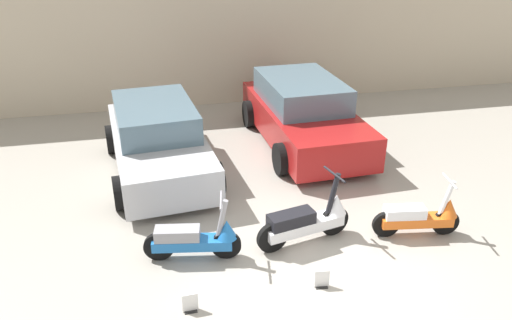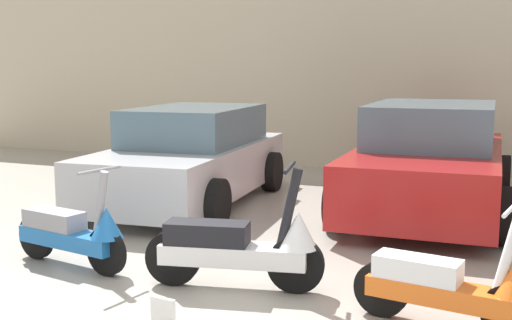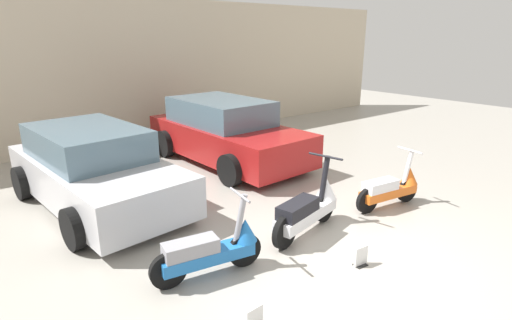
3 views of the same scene
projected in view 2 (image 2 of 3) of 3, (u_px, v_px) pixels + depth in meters
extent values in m
cube|color=beige|center=(391.00, 67.00, 11.24)|extent=(19.60, 0.12, 3.70)
cylinder|color=black|center=(106.00, 252.00, 5.76)|extent=(0.44, 0.15, 0.43)
cylinder|color=black|center=(36.00, 237.00, 6.27)|extent=(0.44, 0.15, 0.43)
cube|color=#1E66B2|center=(70.00, 238.00, 6.00)|extent=(1.16, 0.45, 0.15)
cube|color=gray|center=(54.00, 219.00, 6.09)|extent=(0.66, 0.36, 0.17)
cylinder|color=gray|center=(101.00, 204.00, 5.72)|extent=(0.21, 0.11, 0.61)
cylinder|color=gray|center=(99.00, 170.00, 5.68)|extent=(0.11, 0.50, 0.03)
cone|color=#1E66B2|center=(107.00, 223.00, 5.71)|extent=(0.33, 0.33, 0.28)
cylinder|color=black|center=(296.00, 265.00, 5.31)|extent=(0.48, 0.19, 0.48)
cylinder|color=black|center=(173.00, 258.00, 5.50)|extent=(0.48, 0.19, 0.48)
cube|color=silver|center=(233.00, 255.00, 5.39)|extent=(1.28, 0.56, 0.17)
cube|color=black|center=(207.00, 233.00, 5.41)|extent=(0.74, 0.43, 0.19)
cylinder|color=black|center=(289.00, 208.00, 5.25)|extent=(0.23, 0.13, 0.68)
cylinder|color=black|center=(290.00, 167.00, 5.20)|extent=(0.15, 0.55, 0.03)
cone|color=silver|center=(298.00, 230.00, 5.26)|extent=(0.38, 0.38, 0.31)
cylinder|color=black|center=(381.00, 289.00, 4.81)|extent=(0.43, 0.13, 0.42)
cube|color=orange|center=(444.00, 294.00, 4.57)|extent=(1.12, 0.41, 0.15)
cube|color=white|center=(417.00, 268.00, 4.65)|extent=(0.64, 0.33, 0.16)
cylinder|color=white|center=(508.00, 252.00, 4.30)|extent=(0.20, 0.10, 0.60)
cylinder|color=white|center=(511.00, 209.00, 4.25)|extent=(0.10, 0.48, 0.03)
cube|color=#B7B7BC|center=(189.00, 168.00, 8.77)|extent=(1.98, 4.00, 0.64)
cube|color=slate|center=(195.00, 125.00, 8.90)|extent=(1.62, 2.29, 0.51)
cylinder|color=black|center=(215.00, 203.00, 7.42)|extent=(0.26, 0.61, 0.59)
cylinder|color=black|center=(89.00, 195.00, 7.91)|extent=(0.26, 0.61, 0.59)
cylinder|color=black|center=(272.00, 171.00, 9.68)|extent=(0.26, 0.61, 0.59)
cylinder|color=black|center=(171.00, 166.00, 10.17)|extent=(0.26, 0.61, 0.59)
cube|color=maroon|center=(429.00, 173.00, 8.20)|extent=(1.88, 4.17, 0.68)
cube|color=slate|center=(433.00, 124.00, 8.34)|extent=(1.60, 2.36, 0.54)
cylinder|color=black|center=(502.00, 216.00, 6.74)|extent=(0.24, 0.63, 0.63)
cylinder|color=black|center=(337.00, 203.00, 7.36)|extent=(0.24, 0.63, 0.63)
cylinder|color=black|center=(502.00, 177.00, 9.09)|extent=(0.24, 0.63, 0.63)
cylinder|color=black|center=(377.00, 170.00, 9.71)|extent=(0.24, 0.63, 0.63)
cube|color=white|center=(163.00, 316.00, 4.51)|extent=(0.20, 0.05, 0.26)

